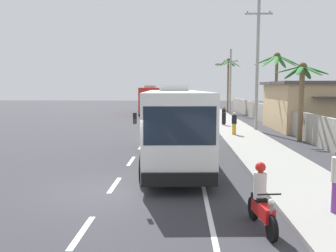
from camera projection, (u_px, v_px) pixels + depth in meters
ground_plane at (111, 190)px, 11.97m from camera, size 160.00×160.00×0.00m
sidewalk_kerb at (252, 143)px, 21.62m from camera, size 3.20×90.00×0.14m
lane_markings at (177, 134)px, 26.09m from camera, size 3.36×71.00×0.01m
boundary_wall at (294, 123)px, 25.34m from camera, size 0.24×60.00×1.85m
coach_bus_foreground at (174, 122)px, 16.44m from camera, size 3.39×11.09×3.62m
coach_bus_far_lane at (151, 99)px, 46.09m from camera, size 3.52×12.14×3.74m
motorcycle_beside_bus at (261, 202)px, 8.68m from camera, size 0.56×1.96×1.66m
motorcycle_trailing at (202, 126)px, 26.23m from camera, size 0.56×1.96×1.56m
pedestrian_near_kerb at (224, 115)px, 31.31m from camera, size 0.36×0.36×1.63m
pedestrian_far_walk at (234, 123)px, 25.00m from camera, size 0.36×0.36×1.59m
utility_pole_mid at (257, 63)px, 27.45m from camera, size 2.15×0.24×10.38m
utility_pole_far at (230, 80)px, 44.59m from camera, size 2.90×0.24×8.34m
palm_nearest at (302, 86)px, 22.62m from camera, size 3.37×2.98×5.12m
palm_second at (277, 70)px, 29.47m from camera, size 3.74×3.84×6.44m
palm_third at (228, 72)px, 48.54m from camera, size 3.44×3.22×7.53m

